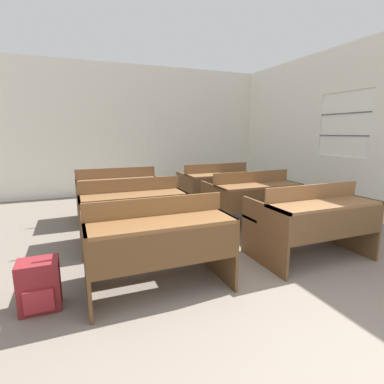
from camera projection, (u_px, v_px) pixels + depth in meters
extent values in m
cube|color=white|center=(136.00, 131.00, 6.82)|extent=(6.12, 0.06, 2.85)
cube|color=white|center=(341.00, 184.00, 5.33)|extent=(0.06, 6.03, 0.97)
cube|color=white|center=(353.00, 66.00, 4.95)|extent=(0.06, 6.03, 0.78)
cube|color=white|center=(280.00, 126.00, 6.77)|extent=(0.06, 2.44, 1.10)
cube|color=white|center=(345.00, 125.00, 5.18)|extent=(0.02, 1.04, 1.10)
cube|color=#4C4C51|center=(343.00, 136.00, 5.21)|extent=(0.02, 1.04, 0.02)
cube|color=#4C4C51|center=(345.00, 113.00, 5.14)|extent=(0.02, 1.04, 0.02)
cube|color=#53361E|center=(86.00, 261.00, 2.49)|extent=(0.03, 0.81, 0.67)
cube|color=#53361E|center=(216.00, 241.00, 2.94)|extent=(0.03, 0.81, 0.67)
cube|color=brown|center=(162.00, 223.00, 2.46)|extent=(1.24, 0.39, 0.03)
cube|color=#53361E|center=(169.00, 250.00, 2.33)|extent=(1.18, 0.02, 0.30)
cube|color=brown|center=(156.00, 206.00, 2.61)|extent=(1.24, 0.02, 0.16)
cube|color=brown|center=(149.00, 231.00, 2.93)|extent=(1.24, 0.30, 0.03)
cube|color=#53361E|center=(150.00, 258.00, 2.98)|extent=(1.18, 0.04, 0.04)
cube|color=brown|center=(263.00, 235.00, 3.13)|extent=(0.03, 0.81, 0.67)
cube|color=brown|center=(348.00, 222.00, 3.58)|extent=(0.03, 0.81, 0.67)
cube|color=brown|center=(326.00, 204.00, 3.10)|extent=(1.24, 0.39, 0.03)
cube|color=brown|center=(339.00, 225.00, 2.97)|extent=(1.18, 0.02, 0.30)
cube|color=brown|center=(313.00, 192.00, 3.25)|extent=(1.24, 0.02, 0.16)
cube|color=brown|center=(294.00, 213.00, 3.57)|extent=(1.24, 0.30, 0.03)
cube|color=brown|center=(292.00, 236.00, 3.62)|extent=(1.18, 0.04, 0.04)
cube|color=brown|center=(80.00, 222.00, 3.56)|extent=(0.03, 0.81, 0.67)
cube|color=brown|center=(177.00, 212.00, 4.01)|extent=(0.03, 0.81, 0.67)
cube|color=brown|center=(134.00, 195.00, 3.53)|extent=(1.24, 0.39, 0.03)
cube|color=brown|center=(137.00, 213.00, 3.40)|extent=(1.18, 0.02, 0.30)
cube|color=brown|center=(130.00, 185.00, 3.68)|extent=(1.24, 0.02, 0.16)
cube|color=brown|center=(127.00, 204.00, 4.00)|extent=(1.24, 0.30, 0.03)
cube|color=brown|center=(128.00, 225.00, 4.05)|extent=(1.18, 0.04, 0.04)
cube|color=brown|center=(213.00, 208.00, 4.22)|extent=(0.03, 0.81, 0.67)
cube|color=brown|center=(283.00, 201.00, 4.66)|extent=(0.03, 0.81, 0.67)
cube|color=brown|center=(259.00, 185.00, 4.19)|extent=(1.24, 0.39, 0.03)
cube|color=brown|center=(266.00, 200.00, 4.05)|extent=(1.18, 0.02, 0.30)
cube|color=brown|center=(252.00, 177.00, 4.34)|extent=(1.24, 0.02, 0.16)
cube|color=brown|center=(241.00, 194.00, 4.66)|extent=(1.24, 0.30, 0.03)
cube|color=brown|center=(240.00, 212.00, 4.71)|extent=(1.18, 0.04, 0.04)
cube|color=brown|center=(78.00, 201.00, 4.65)|extent=(0.03, 0.81, 0.67)
cube|color=brown|center=(154.00, 195.00, 5.09)|extent=(0.03, 0.81, 0.67)
cube|color=brown|center=(118.00, 181.00, 4.62)|extent=(1.24, 0.39, 0.03)
cube|color=brown|center=(121.00, 193.00, 4.48)|extent=(1.18, 0.02, 0.30)
cube|color=brown|center=(116.00, 173.00, 4.77)|extent=(1.24, 0.02, 0.16)
cube|color=brown|center=(115.00, 189.00, 5.08)|extent=(1.24, 0.30, 0.03)
cube|color=brown|center=(116.00, 205.00, 5.14)|extent=(1.18, 0.04, 0.04)
cube|color=brown|center=(185.00, 193.00, 5.29)|extent=(0.03, 0.81, 0.67)
cube|color=brown|center=(244.00, 188.00, 5.73)|extent=(0.03, 0.81, 0.67)
cube|color=brown|center=(221.00, 175.00, 5.26)|extent=(1.24, 0.39, 0.03)
cube|color=brown|center=(226.00, 186.00, 5.12)|extent=(1.18, 0.02, 0.30)
cube|color=brown|center=(216.00, 168.00, 5.41)|extent=(1.24, 0.02, 0.16)
cube|color=brown|center=(210.00, 183.00, 5.72)|extent=(1.24, 0.30, 0.03)
cube|color=brown|center=(210.00, 197.00, 5.78)|extent=(1.18, 0.04, 0.04)
cylinder|color=#1E6B33|center=(267.00, 185.00, 6.93)|extent=(0.29, 0.29, 0.37)
cube|color=maroon|center=(39.00, 285.00, 2.37)|extent=(0.30, 0.23, 0.41)
cube|color=maroon|center=(39.00, 301.00, 2.27)|extent=(0.21, 0.02, 0.18)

